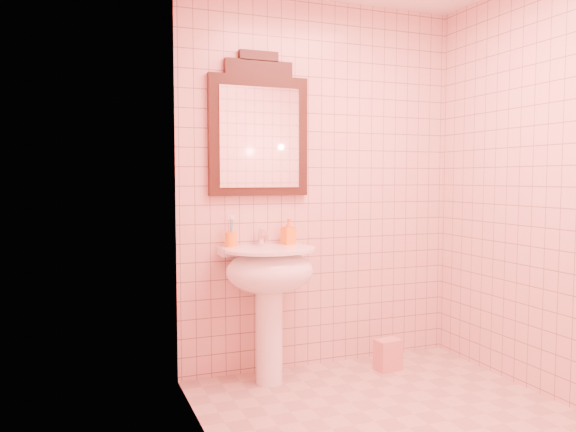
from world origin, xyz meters
name	(u,v)px	position (x,y,z in m)	size (l,w,h in m)	color
floor	(409,428)	(0.00, 0.00, 0.00)	(2.20, 2.20, 0.00)	#C4A28D
back_wall	(321,185)	(0.00, 1.10, 1.25)	(2.00, 0.02, 2.50)	beige
pedestal_sink	(269,280)	(-0.46, 0.87, 0.66)	(0.58, 0.58, 0.86)	white
faucet	(262,237)	(-0.46, 1.01, 0.92)	(0.04, 0.16, 0.11)	white
mirror	(259,129)	(-0.46, 1.07, 1.62)	(0.67, 0.06, 0.93)	black
toothbrush_cup	(231,239)	(-0.67, 1.02, 0.91)	(0.08, 0.08, 0.18)	orange
soap_dispenser	(288,232)	(-0.28, 1.01, 0.95)	(0.08, 0.08, 0.17)	orange
towel	(388,355)	(0.37, 0.81, 0.10)	(0.17, 0.11, 0.21)	#E09784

